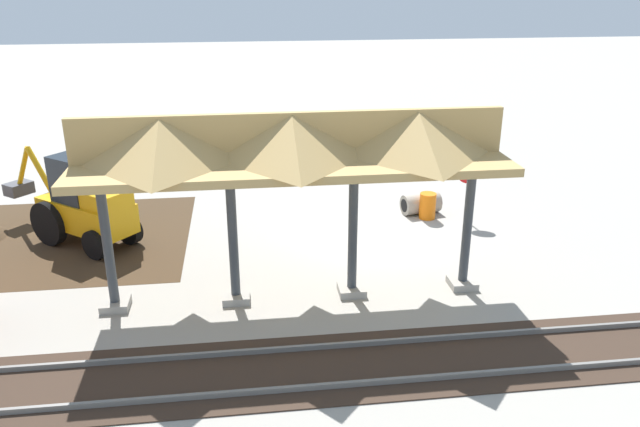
% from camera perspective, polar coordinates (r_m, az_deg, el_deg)
% --- Properties ---
extents(ground_plane, '(120.00, 120.00, 0.00)m').
position_cam_1_polar(ground_plane, '(20.16, 4.93, -2.11)').
color(ground_plane, '#9E998E').
extents(dirt_work_zone, '(10.00, 7.00, 0.01)m').
position_cam_1_polar(dirt_work_zone, '(21.83, -25.08, -2.26)').
color(dirt_work_zone, '#42301E').
rests_on(dirt_work_zone, ground).
extents(platform_canopy, '(10.32, 3.20, 4.90)m').
position_cam_1_polar(platform_canopy, '(14.98, -2.58, 6.41)').
color(platform_canopy, '#9E998E').
rests_on(platform_canopy, ground).
extents(rail_tracks, '(60.00, 2.58, 0.15)m').
position_cam_1_polar(rail_tracks, '(14.31, 10.75, -12.93)').
color(rail_tracks, slate).
rests_on(rail_tracks, ground).
extents(stop_sign, '(0.76, 0.15, 2.09)m').
position_cam_1_polar(stop_sign, '(21.47, 13.36, 3.12)').
color(stop_sign, gray).
rests_on(stop_sign, ground).
extents(backhoe, '(4.82, 4.25, 2.82)m').
position_cam_1_polar(backhoe, '(20.58, -20.89, 0.78)').
color(backhoe, orange).
rests_on(backhoe, ground).
extents(concrete_pipe, '(1.43, 0.97, 0.71)m').
position_cam_1_polar(concrete_pipe, '(22.18, 9.21, 0.91)').
color(concrete_pipe, '#9E9384').
rests_on(concrete_pipe, ground).
extents(traffic_barrel, '(0.56, 0.56, 0.90)m').
position_cam_1_polar(traffic_barrel, '(21.73, 9.81, 0.70)').
color(traffic_barrel, orange).
rests_on(traffic_barrel, ground).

